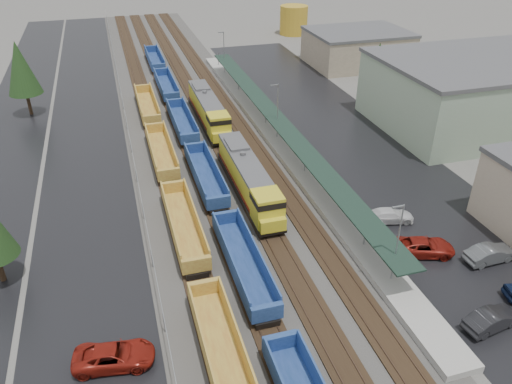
{
  "coord_description": "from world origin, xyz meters",
  "views": [
    {
      "loc": [
        -10.63,
        -7.79,
        28.27
      ],
      "look_at": [
        2.04,
        34.82,
        2.0
      ],
      "focal_mm": 35.0,
      "sensor_mm": 36.0,
      "label": 1
    }
  ],
  "objects_px": {
    "parked_car_east_e": "(490,254)",
    "well_string_blue": "(205,175)",
    "parked_car_east_c": "(390,216)",
    "storage_tank": "(294,20)",
    "locomotive_trail": "(209,110)",
    "locomotive_lead": "(249,179)",
    "parked_car_east_a": "(492,319)",
    "parked_car_east_b": "(424,247)",
    "well_string_yellow": "(200,279)",
    "parked_car_west_c": "(114,356)"
  },
  "relations": [
    {
      "from": "locomotive_trail",
      "to": "parked_car_east_a",
      "type": "height_order",
      "value": "locomotive_trail"
    },
    {
      "from": "well_string_blue",
      "to": "locomotive_lead",
      "type": "bearing_deg",
      "value": -45.84
    },
    {
      "from": "locomotive_lead",
      "to": "well_string_yellow",
      "type": "distance_m",
      "value": 15.61
    },
    {
      "from": "parked_car_east_c",
      "to": "well_string_yellow",
      "type": "bearing_deg",
      "value": 115.44
    },
    {
      "from": "parked_car_east_a",
      "to": "parked_car_east_e",
      "type": "height_order",
      "value": "parked_car_east_e"
    },
    {
      "from": "storage_tank",
      "to": "parked_car_east_c",
      "type": "relative_size",
      "value": 1.36
    },
    {
      "from": "locomotive_trail",
      "to": "parked_car_east_b",
      "type": "height_order",
      "value": "locomotive_trail"
    },
    {
      "from": "well_string_blue",
      "to": "parked_car_east_b",
      "type": "height_order",
      "value": "well_string_blue"
    },
    {
      "from": "locomotive_trail",
      "to": "parked_car_east_e",
      "type": "distance_m",
      "value": 41.87
    },
    {
      "from": "locomotive_trail",
      "to": "parked_car_east_e",
      "type": "height_order",
      "value": "locomotive_trail"
    },
    {
      "from": "locomotive_trail",
      "to": "storage_tank",
      "type": "bearing_deg",
      "value": 57.72
    },
    {
      "from": "locomotive_lead",
      "to": "well_string_blue",
      "type": "relative_size",
      "value": 0.16
    },
    {
      "from": "well_string_blue",
      "to": "storage_tank",
      "type": "height_order",
      "value": "storage_tank"
    },
    {
      "from": "parked_car_east_a",
      "to": "storage_tank",
      "type": "bearing_deg",
      "value": -20.38
    },
    {
      "from": "locomotive_trail",
      "to": "parked_car_east_b",
      "type": "bearing_deg",
      "value": -70.44
    },
    {
      "from": "well_string_yellow",
      "to": "parked_car_east_e",
      "type": "height_order",
      "value": "well_string_yellow"
    },
    {
      "from": "locomotive_lead",
      "to": "parked_car_west_c",
      "type": "distance_m",
      "value": 24.56
    },
    {
      "from": "parked_car_east_a",
      "to": "parked_car_east_c",
      "type": "height_order",
      "value": "parked_car_east_a"
    },
    {
      "from": "parked_car_east_c",
      "to": "parked_car_east_a",
      "type": "bearing_deg",
      "value": -167.3
    },
    {
      "from": "locomotive_lead",
      "to": "parked_car_east_b",
      "type": "bearing_deg",
      "value": -48.73
    },
    {
      "from": "locomotive_lead",
      "to": "parked_car_east_a",
      "type": "xyz_separation_m",
      "value": [
        12.36,
        -23.76,
        -1.44
      ]
    },
    {
      "from": "well_string_yellow",
      "to": "well_string_blue",
      "type": "height_order",
      "value": "well_string_yellow"
    },
    {
      "from": "well_string_yellow",
      "to": "parked_car_east_c",
      "type": "height_order",
      "value": "well_string_yellow"
    },
    {
      "from": "well_string_yellow",
      "to": "parked_car_east_e",
      "type": "xyz_separation_m",
      "value": [
        25.64,
        -3.58,
        -0.36
      ]
    },
    {
      "from": "well_string_blue",
      "to": "parked_car_west_c",
      "type": "relative_size",
      "value": 20.02
    },
    {
      "from": "parked_car_east_e",
      "to": "well_string_blue",
      "type": "bearing_deg",
      "value": 43.44
    },
    {
      "from": "well_string_yellow",
      "to": "parked_car_east_a",
      "type": "bearing_deg",
      "value": -27.06
    },
    {
      "from": "locomotive_trail",
      "to": "storage_tank",
      "type": "height_order",
      "value": "storage_tank"
    },
    {
      "from": "parked_car_east_c",
      "to": "parked_car_east_e",
      "type": "xyz_separation_m",
      "value": [
        5.36,
        -8.28,
        0.1
      ]
    },
    {
      "from": "parked_car_west_c",
      "to": "well_string_yellow",
      "type": "bearing_deg",
      "value": -42.57
    },
    {
      "from": "parked_car_east_c",
      "to": "locomotive_trail",
      "type": "bearing_deg",
      "value": 34.87
    },
    {
      "from": "parked_car_west_c",
      "to": "parked_car_east_b",
      "type": "height_order",
      "value": "parked_car_west_c"
    },
    {
      "from": "storage_tank",
      "to": "parked_car_west_c",
      "type": "height_order",
      "value": "storage_tank"
    },
    {
      "from": "locomotive_trail",
      "to": "parked_car_east_a",
      "type": "distance_m",
      "value": 46.46
    },
    {
      "from": "locomotive_trail",
      "to": "locomotive_lead",
      "type": "bearing_deg",
      "value": -90.0
    },
    {
      "from": "storage_tank",
      "to": "parked_car_east_c",
      "type": "distance_m",
      "value": 80.83
    },
    {
      "from": "parked_car_east_c",
      "to": "parked_car_east_e",
      "type": "bearing_deg",
      "value": -134.7
    },
    {
      "from": "storage_tank",
      "to": "parked_car_east_e",
      "type": "relative_size",
      "value": 1.34
    },
    {
      "from": "parked_car_east_a",
      "to": "parked_car_east_c",
      "type": "xyz_separation_m",
      "value": [
        -0.08,
        15.1,
        -0.09
      ]
    },
    {
      "from": "locomotive_lead",
      "to": "well_string_blue",
      "type": "distance_m",
      "value": 5.84
    },
    {
      "from": "parked_car_east_e",
      "to": "locomotive_lead",
      "type": "bearing_deg",
      "value": 43.82
    },
    {
      "from": "locomotive_trail",
      "to": "parked_car_east_a",
      "type": "bearing_deg",
      "value": -74.56
    },
    {
      "from": "parked_car_west_c",
      "to": "parked_car_east_e",
      "type": "bearing_deg",
      "value": -77.46
    },
    {
      "from": "well_string_blue",
      "to": "parked_car_east_c",
      "type": "bearing_deg",
      "value": -38.13
    },
    {
      "from": "locomotive_trail",
      "to": "well_string_yellow",
      "type": "bearing_deg",
      "value": -103.11
    },
    {
      "from": "well_string_yellow",
      "to": "locomotive_lead",
      "type": "bearing_deg",
      "value": 59.09
    },
    {
      "from": "parked_car_east_c",
      "to": "parked_car_east_e",
      "type": "height_order",
      "value": "parked_car_east_e"
    },
    {
      "from": "parked_car_east_e",
      "to": "parked_car_east_a",
      "type": "bearing_deg",
      "value": 139.92
    },
    {
      "from": "storage_tank",
      "to": "parked_car_east_b",
      "type": "xyz_separation_m",
      "value": [
        -18.38,
        -84.24,
        -2.49
      ]
    },
    {
      "from": "parked_car_east_a",
      "to": "parked_car_east_b",
      "type": "height_order",
      "value": "parked_car_east_a"
    }
  ]
}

